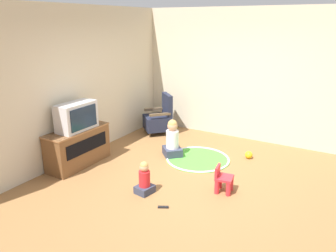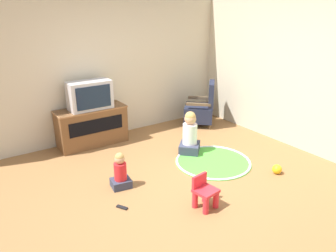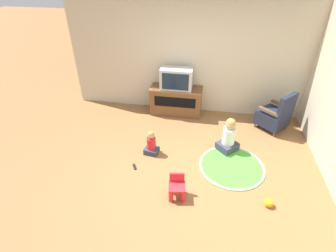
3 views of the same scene
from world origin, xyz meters
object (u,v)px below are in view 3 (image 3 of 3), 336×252
at_px(remote_control, 135,167).
at_px(television, 176,79).
at_px(tv_cabinet, 176,100).
at_px(child_watching_left, 229,137).
at_px(yellow_kid_chair, 177,188).
at_px(toy_ball, 269,203).
at_px(black_armchair, 275,115).
at_px(child_watching_center, 151,144).

bearing_deg(remote_control, television, -41.77).
distance_m(tv_cabinet, remote_control, 2.14).
relative_size(television, child_watching_left, 1.00).
bearing_deg(child_watching_left, yellow_kid_chair, -165.88).
distance_m(yellow_kid_chair, remote_control, 1.03).
bearing_deg(yellow_kid_chair, toy_ball, -7.01).
bearing_deg(toy_ball, child_watching_left, 114.89).
height_order(black_armchair, yellow_kid_chair, black_armchair).
relative_size(yellow_kid_chair, child_watching_center, 0.81).
distance_m(television, toy_ball, 3.23).
bearing_deg(toy_ball, tv_cabinet, 125.34).
distance_m(child_watching_left, remote_control, 1.89).
distance_m(television, remote_control, 2.27).
distance_m(black_armchair, toy_ball, 2.29).
xyz_separation_m(toy_ball, remote_control, (-2.29, 0.50, -0.06)).
bearing_deg(child_watching_left, toy_ball, -109.74).
bearing_deg(black_armchair, television, -55.27).
relative_size(child_watching_left, child_watching_center, 1.42).
bearing_deg(toy_ball, remote_control, 167.61).
xyz_separation_m(tv_cabinet, child_watching_left, (1.21, -1.25, -0.03)).
bearing_deg(black_armchair, child_watching_center, -20.38).
relative_size(tv_cabinet, yellow_kid_chair, 2.95).
height_order(black_armchair, remote_control, black_armchair).
distance_m(television, black_armchair, 2.31).
height_order(television, yellow_kid_chair, television).
relative_size(yellow_kid_chair, child_watching_left, 0.57).
bearing_deg(child_watching_center, child_watching_left, 22.62).
xyz_separation_m(child_watching_center, toy_ball, (2.07, -0.96, -0.15)).
height_order(yellow_kid_chair, child_watching_center, child_watching_center).
xyz_separation_m(black_armchair, yellow_kid_chair, (-1.83, -2.28, -0.16)).
height_order(tv_cabinet, child_watching_left, child_watching_left).
relative_size(tv_cabinet, toy_ball, 8.60).
bearing_deg(black_armchair, tv_cabinet, -56.07).
bearing_deg(tv_cabinet, child_watching_left, -45.97).
bearing_deg(toy_ball, black_armchair, 79.87).
height_order(television, toy_ball, television).
distance_m(child_watching_left, toy_ball, 1.47).
height_order(tv_cabinet, remote_control, tv_cabinet).
bearing_deg(child_watching_left, child_watching_center, 148.92).
bearing_deg(television, toy_ball, -54.33).
xyz_separation_m(child_watching_left, toy_ball, (0.61, -1.32, -0.24)).
bearing_deg(toy_ball, television, 125.67).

